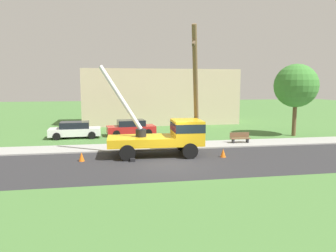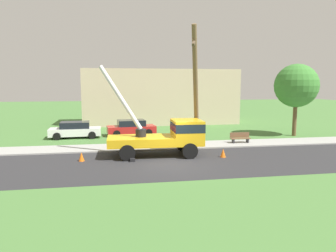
{
  "view_description": "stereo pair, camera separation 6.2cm",
  "coord_description": "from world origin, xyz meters",
  "px_view_note": "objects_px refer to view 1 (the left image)",
  "views": [
    {
      "loc": [
        -3.5,
        -18.67,
        4.76
      ],
      "look_at": [
        0.44,
        3.55,
        1.78
      ],
      "focal_mm": 34.43,
      "sensor_mm": 36.0,
      "label": 1
    },
    {
      "loc": [
        -3.44,
        -18.68,
        4.76
      ],
      "look_at": [
        0.44,
        3.55,
        1.78
      ],
      "focal_mm": 34.43,
      "sensor_mm": 36.0,
      "label": 2
    }
  ],
  "objects_px": {
    "traffic_cone_behind": "(82,157)",
    "parked_sedan_white": "(75,130)",
    "utility_truck": "(168,134)",
    "park_bench": "(240,138)",
    "roadside_tree_near": "(296,86)",
    "traffic_cone_ahead": "(223,153)",
    "leaning_utility_pole": "(196,89)",
    "parked_sedan_red": "(131,128)"
  },
  "relations": [
    {
      "from": "traffic_cone_behind",
      "to": "parked_sedan_white",
      "type": "height_order",
      "value": "parked_sedan_white"
    },
    {
      "from": "parked_sedan_white",
      "to": "traffic_cone_behind",
      "type": "bearing_deg",
      "value": -81.67
    },
    {
      "from": "utility_truck",
      "to": "traffic_cone_behind",
      "type": "height_order",
      "value": "utility_truck"
    },
    {
      "from": "park_bench",
      "to": "roadside_tree_near",
      "type": "xyz_separation_m",
      "value": [
        6.44,
        2.94,
        4.09
      ]
    },
    {
      "from": "utility_truck",
      "to": "traffic_cone_ahead",
      "type": "xyz_separation_m",
      "value": [
        3.44,
        -1.22,
        -1.13
      ]
    },
    {
      "from": "traffic_cone_ahead",
      "to": "roadside_tree_near",
      "type": "distance_m",
      "value": 12.56
    },
    {
      "from": "leaning_utility_pole",
      "to": "parked_sedan_white",
      "type": "distance_m",
      "value": 12.28
    },
    {
      "from": "traffic_cone_behind",
      "to": "roadside_tree_near",
      "type": "xyz_separation_m",
      "value": [
        18.34,
        6.72,
        4.27
      ]
    },
    {
      "from": "parked_sedan_white",
      "to": "roadside_tree_near",
      "type": "relative_size",
      "value": 0.68
    },
    {
      "from": "parked_sedan_red",
      "to": "roadside_tree_near",
      "type": "xyz_separation_m",
      "value": [
        14.69,
        -2.9,
        3.84
      ]
    },
    {
      "from": "traffic_cone_behind",
      "to": "park_bench",
      "type": "relative_size",
      "value": 0.35
    },
    {
      "from": "leaning_utility_pole",
      "to": "park_bench",
      "type": "relative_size",
      "value": 5.34
    },
    {
      "from": "leaning_utility_pole",
      "to": "parked_sedan_red",
      "type": "distance_m",
      "value": 9.84
    },
    {
      "from": "leaning_utility_pole",
      "to": "park_bench",
      "type": "distance_m",
      "value": 6.3
    },
    {
      "from": "traffic_cone_ahead",
      "to": "leaning_utility_pole",
      "type": "bearing_deg",
      "value": 126.88
    },
    {
      "from": "utility_truck",
      "to": "parked_sedan_white",
      "type": "height_order",
      "value": "utility_truck"
    },
    {
      "from": "utility_truck",
      "to": "traffic_cone_behind",
      "type": "xyz_separation_m",
      "value": [
        -5.54,
        -0.74,
        -1.13
      ]
    },
    {
      "from": "parked_sedan_red",
      "to": "park_bench",
      "type": "height_order",
      "value": "parked_sedan_red"
    },
    {
      "from": "parked_sedan_white",
      "to": "park_bench",
      "type": "bearing_deg",
      "value": -21.57
    },
    {
      "from": "traffic_cone_behind",
      "to": "traffic_cone_ahead",
      "type": "bearing_deg",
      "value": -3.08
    },
    {
      "from": "utility_truck",
      "to": "traffic_cone_behind",
      "type": "bearing_deg",
      "value": -172.38
    },
    {
      "from": "parked_sedan_white",
      "to": "roadside_tree_near",
      "type": "xyz_separation_m",
      "value": [
        19.66,
        -2.29,
        3.84
      ]
    },
    {
      "from": "leaning_utility_pole",
      "to": "park_bench",
      "type": "height_order",
      "value": "leaning_utility_pole"
    },
    {
      "from": "traffic_cone_ahead",
      "to": "parked_sedan_white",
      "type": "distance_m",
      "value": 14.01
    },
    {
      "from": "roadside_tree_near",
      "to": "park_bench",
      "type": "bearing_deg",
      "value": -155.48
    },
    {
      "from": "traffic_cone_behind",
      "to": "parked_sedan_white",
      "type": "distance_m",
      "value": 9.11
    },
    {
      "from": "leaning_utility_pole",
      "to": "parked_sedan_red",
      "type": "height_order",
      "value": "leaning_utility_pole"
    },
    {
      "from": "parked_sedan_red",
      "to": "traffic_cone_behind",
      "type": "bearing_deg",
      "value": -110.78
    },
    {
      "from": "utility_truck",
      "to": "parked_sedan_white",
      "type": "relative_size",
      "value": 1.51
    },
    {
      "from": "traffic_cone_behind",
      "to": "parked_sedan_white",
      "type": "relative_size",
      "value": 0.13
    },
    {
      "from": "traffic_cone_ahead",
      "to": "traffic_cone_behind",
      "type": "bearing_deg",
      "value": 176.92
    },
    {
      "from": "leaning_utility_pole",
      "to": "traffic_cone_behind",
      "type": "relative_size",
      "value": 15.26
    },
    {
      "from": "parked_sedan_white",
      "to": "park_bench",
      "type": "distance_m",
      "value": 14.22
    },
    {
      "from": "roadside_tree_near",
      "to": "traffic_cone_behind",
      "type": "bearing_deg",
      "value": -159.88
    },
    {
      "from": "leaning_utility_pole",
      "to": "traffic_cone_behind",
      "type": "distance_m",
      "value": 8.72
    },
    {
      "from": "utility_truck",
      "to": "park_bench",
      "type": "height_order",
      "value": "utility_truck"
    },
    {
      "from": "utility_truck",
      "to": "parked_sedan_white",
      "type": "xyz_separation_m",
      "value": [
        -6.85,
        8.27,
        -0.7
      ]
    },
    {
      "from": "traffic_cone_ahead",
      "to": "parked_sedan_red",
      "type": "distance_m",
      "value": 11.43
    },
    {
      "from": "park_bench",
      "to": "traffic_cone_ahead",
      "type": "bearing_deg",
      "value": -124.46
    },
    {
      "from": "leaning_utility_pole",
      "to": "parked_sedan_white",
      "type": "xyz_separation_m",
      "value": [
        -8.9,
        7.63,
        -3.66
      ]
    },
    {
      "from": "park_bench",
      "to": "roadside_tree_near",
      "type": "relative_size",
      "value": 0.25
    },
    {
      "from": "traffic_cone_behind",
      "to": "park_bench",
      "type": "xyz_separation_m",
      "value": [
        11.9,
        3.78,
        0.18
      ]
    }
  ]
}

